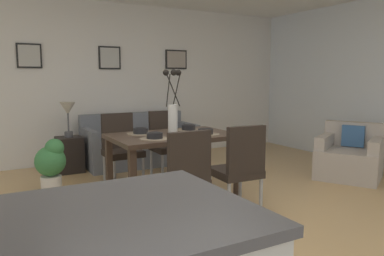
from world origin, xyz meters
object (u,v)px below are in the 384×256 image
object	(u,v)px
sofa	(139,146)
framed_picture_left	(29,56)
bowl_near_left	(155,135)
framed_picture_center	(110,58)
dining_chair_far_right	(167,140)
dining_table	(173,142)
bowl_far_left	(206,131)
bowl_far_right	(189,127)
bowl_near_right	(141,130)
potted_plant	(51,163)
dining_chair_far_left	(240,165)
dining_chair_near_right	(121,145)
centerpiece_vase	(173,110)
armchair	(350,157)
dining_chair_near_left	(183,174)
side_table	(70,155)
framed_picture_right	(176,60)
table_lamp	(68,112)

from	to	relation	value
sofa	framed_picture_left	bearing A→B (deg)	162.49
bowl_near_left	framed_picture_center	size ratio (longest dim) A/B	0.46
framed_picture_left	dining_chair_far_right	bearing A→B (deg)	-42.96
dining_table	bowl_far_left	xyz separation A→B (m)	(0.31, -0.20, 0.13)
bowl_far_right	framed_picture_center	distance (m)	2.34
bowl_near_right	bowl_far_left	size ratio (longest dim) A/B	1.00
potted_plant	dining_chair_far_left	bearing A→B (deg)	-46.54
dining_chair_near_right	centerpiece_vase	bearing A→B (deg)	-67.15
bowl_near_left	armchair	bearing A→B (deg)	-4.35
dining_chair_near_left	bowl_near_left	bearing A→B (deg)	88.68
dining_chair_far_right	potted_plant	distance (m)	1.56
dining_chair_far_right	bowl_far_left	world-z (taller)	dining_chair_far_right
dining_chair_far_right	centerpiece_vase	size ratio (longest dim) A/B	1.25
centerpiece_vase	bowl_near_left	size ratio (longest dim) A/B	4.32
armchair	framed_picture_left	xyz separation A→B (m)	(-3.76, 2.74, 1.42)
bowl_far_left	bowl_far_right	bearing A→B (deg)	90.00
bowl_near_left	bowl_far_left	bearing A→B (deg)	0.00
bowl_far_right	framed_picture_left	xyz separation A→B (m)	(-1.54, 2.12, 0.92)
potted_plant	framed_picture_center	bearing A→B (deg)	51.33
side_table	dining_table	bearing A→B (deg)	-65.81
dining_chair_near_right	dining_chair_far_right	bearing A→B (deg)	3.93
dining_chair_far_right	framed_picture_right	bearing A→B (deg)	58.43
framed_picture_right	table_lamp	bearing A→B (deg)	-165.44
dining_chair_near_right	dining_chair_far_right	world-z (taller)	same
dining_chair_near_left	framed_picture_left	size ratio (longest dim) A/B	2.52
armchair	bowl_near_left	bearing A→B (deg)	175.65
potted_plant	bowl_far_right	bearing A→B (deg)	-21.46
dining_chair_near_left	bowl_far_left	world-z (taller)	dining_chair_near_left
centerpiece_vase	framed_picture_center	xyz separation A→B (m)	(-0.00, 2.32, 0.68)
table_lamp	dining_table	bearing A→B (deg)	-65.81
dining_chair_far_right	centerpiece_vase	bearing A→B (deg)	-110.87
bowl_far_left	dining_chair_near_left	bearing A→B (deg)	-133.80
dining_chair_near_left	framed_picture_left	world-z (taller)	framed_picture_left
dining_chair_far_right	dining_chair_far_left	bearing A→B (deg)	-90.00
dining_chair_near_right	side_table	world-z (taller)	dining_chair_near_right
sofa	framed_picture_left	world-z (taller)	framed_picture_left
table_lamp	dining_chair_near_left	bearing A→B (deg)	-79.88
bowl_near_right	dining_table	bearing A→B (deg)	-32.60
side_table	bowl_far_right	bearing A→B (deg)	-54.88
dining_table	potted_plant	world-z (taller)	dining_table
side_table	framed_picture_left	world-z (taller)	framed_picture_left
bowl_far_right	framed_picture_center	world-z (taller)	framed_picture_center
bowl_near_left	side_table	world-z (taller)	bowl_near_left
bowl_near_left	framed_picture_left	size ratio (longest dim) A/B	0.47
dining_table	table_lamp	xyz separation A→B (m)	(-0.81, 1.80, 0.24)
bowl_far_left	framed_picture_left	bearing A→B (deg)	121.37
centerpiece_vase	framed_picture_left	bearing A→B (deg)	117.82
centerpiece_vase	bowl_far_left	size ratio (longest dim) A/B	4.32
dining_chair_far_left	bowl_near_left	xyz separation A→B (m)	(-0.65, 0.63, 0.27)
bowl_near_right	potted_plant	distance (m)	1.16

